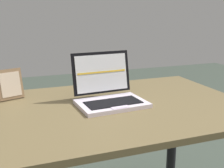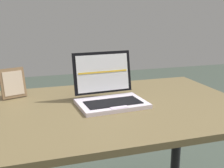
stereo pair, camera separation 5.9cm
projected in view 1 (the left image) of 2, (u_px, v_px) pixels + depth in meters
desk at (102, 131)px, 1.29m from camera, size 1.30×0.80×0.74m
laptop_front at (109, 94)px, 1.29m from camera, size 0.31×0.26×0.22m
photo_frame at (10, 84)px, 1.35m from camera, size 0.12×0.07×0.14m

